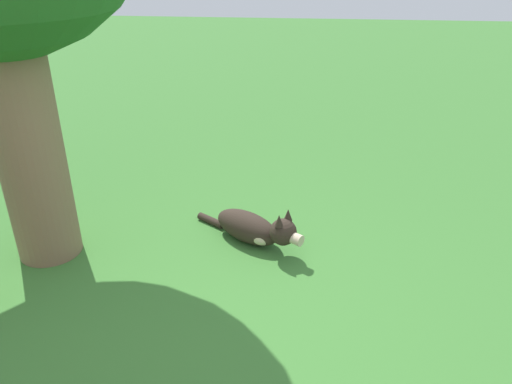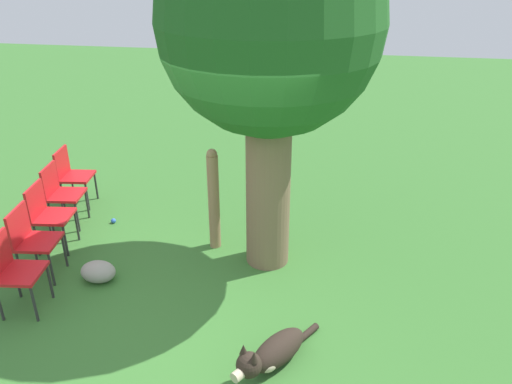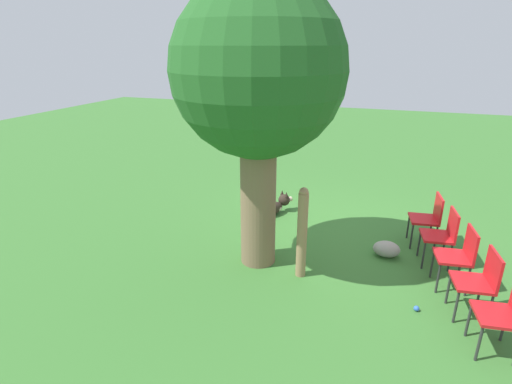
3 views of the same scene
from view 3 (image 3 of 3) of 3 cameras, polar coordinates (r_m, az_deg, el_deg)
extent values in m
plane|color=#38702D|center=(7.01, 8.71, -6.04)|extent=(30.00, 30.00, 0.00)
cylinder|color=#7A6047|center=(5.71, 0.32, -0.33)|extent=(0.51, 0.51, 2.14)
sphere|color=#235B23|center=(5.35, 0.36, 17.03)|extent=(2.30, 2.30, 2.30)
ellipsoid|color=#2D231C|center=(7.61, 1.83, -2.48)|extent=(0.58, 0.69, 0.26)
ellipsoid|color=#C6B293|center=(7.73, 2.85, -2.25)|extent=(0.32, 0.32, 0.16)
sphere|color=#2D231C|center=(7.81, 4.04, -1.14)|extent=(0.31, 0.31, 0.23)
cylinder|color=#C6B293|center=(7.90, 4.74, -1.04)|extent=(0.14, 0.14, 0.10)
cone|color=#2D231C|center=(7.81, 3.76, -0.08)|extent=(0.07, 0.07, 0.10)
cone|color=#2D231C|center=(7.72, 4.37, -0.34)|extent=(0.07, 0.07, 0.10)
cylinder|color=#2D231C|center=(7.40, -0.84, -4.01)|extent=(0.22, 0.28, 0.07)
cylinder|color=#937551|center=(5.54, 6.58, -6.23)|extent=(0.14, 0.14, 1.24)
sphere|color=#937551|center=(5.29, 6.85, -0.01)|extent=(0.13, 0.13, 0.13)
cube|color=red|center=(6.96, 22.81, -3.62)|extent=(0.47, 0.49, 0.04)
cube|color=red|center=(6.92, 24.63, -2.07)|extent=(0.09, 0.44, 0.40)
cylinder|color=#2D2D2D|center=(6.85, 21.34, -5.95)|extent=(0.03, 0.03, 0.43)
cylinder|color=#2D2D2D|center=(7.19, 20.90, -4.63)|extent=(0.03, 0.03, 0.43)
cylinder|color=#2D2D2D|center=(6.92, 24.28, -6.10)|extent=(0.03, 0.03, 0.43)
cylinder|color=#2D2D2D|center=(7.26, 23.71, -4.78)|extent=(0.03, 0.03, 0.43)
cube|color=red|center=(6.44, 24.38, -5.79)|extent=(0.47, 0.49, 0.04)
cube|color=red|center=(6.40, 26.35, -4.12)|extent=(0.09, 0.44, 0.40)
cylinder|color=#2D2D2D|center=(6.34, 22.81, -8.35)|extent=(0.03, 0.03, 0.43)
cylinder|color=#2D2D2D|center=(6.67, 22.26, -6.81)|extent=(0.03, 0.03, 0.43)
cylinder|color=#2D2D2D|center=(6.42, 25.98, -8.47)|extent=(0.03, 0.03, 0.43)
cylinder|color=#2D2D2D|center=(6.75, 25.28, -6.95)|extent=(0.03, 0.03, 0.43)
cube|color=red|center=(5.94, 26.23, -8.33)|extent=(0.47, 0.49, 0.04)
cube|color=red|center=(5.90, 28.38, -6.53)|extent=(0.09, 0.44, 0.40)
cylinder|color=#2D2D2D|center=(5.84, 24.56, -11.16)|extent=(0.03, 0.03, 0.43)
cylinder|color=#2D2D2D|center=(6.16, 23.86, -9.35)|extent=(0.03, 0.03, 0.43)
cylinder|color=#2D2D2D|center=(5.94, 28.00, -11.23)|extent=(0.03, 0.03, 0.43)
cylinder|color=#2D2D2D|center=(6.25, 27.12, -9.45)|extent=(0.03, 0.03, 0.43)
cube|color=red|center=(5.46, 28.45, -11.32)|extent=(0.47, 0.49, 0.04)
cube|color=red|center=(5.42, 30.81, -9.37)|extent=(0.09, 0.44, 0.40)
cylinder|color=#2D2D2D|center=(5.37, 26.67, -14.47)|extent=(0.03, 0.03, 0.43)
cylinder|color=#2D2D2D|center=(5.68, 25.77, -12.33)|extent=(0.03, 0.03, 0.43)
cylinder|color=#2D2D2D|center=(5.48, 30.41, -14.45)|extent=(0.03, 0.03, 0.43)
cylinder|color=#2D2D2D|center=(5.78, 29.30, -12.36)|extent=(0.03, 0.03, 0.43)
cube|color=red|center=(5.00, 31.14, -14.85)|extent=(0.47, 0.49, 0.04)
cylinder|color=#2D2D2D|center=(4.93, 29.26, -18.37)|extent=(0.03, 0.03, 0.43)
cylinder|color=#2D2D2D|center=(5.22, 28.09, -15.83)|extent=(0.03, 0.03, 0.43)
cylinder|color=#2D2D2D|center=(5.34, 31.92, -15.75)|extent=(0.03, 0.03, 0.43)
sphere|color=blue|center=(5.49, 21.94, -15.18)|extent=(0.07, 0.07, 0.07)
ellipsoid|color=gray|center=(6.53, 18.14, -7.75)|extent=(0.40, 0.30, 0.24)
camera|label=1|loc=(7.39, 32.87, 11.81)|focal=35.00mm
camera|label=2|loc=(10.45, 5.97, 22.07)|focal=35.00mm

